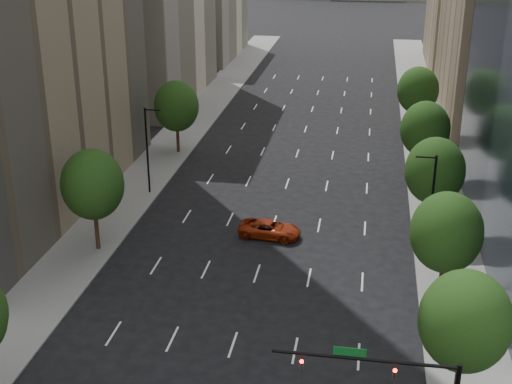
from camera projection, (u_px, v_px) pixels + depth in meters
The scene contains 15 objects.
sidewalk_left at pixel (114, 211), 67.73m from camera, with size 6.00×200.00×0.15m, color slate.
sidewalk_right at pixel (446, 233), 63.08m from camera, with size 6.00×200.00×0.15m, color slate.
filler_left at pixel (200, 9), 135.36m from camera, with size 14.00×26.00×18.00m, color beige.
parking_tan_right at pixel (506, 6), 92.68m from camera, with size 14.00×30.00×30.00m, color #8C7759.
filler_right at pixel (470, 23), 125.50m from camera, with size 14.00×26.00×16.00m, color #8C7759.
tree_right_1 at pixel (465, 321), 39.22m from camera, with size 5.20×5.20×8.75m.
tree_right_2 at pixel (446, 233), 50.26m from camera, with size 5.20×5.20×8.61m.
tree_right_3 at pixel (435, 171), 61.13m from camera, with size 5.20×5.20×8.89m.
tree_right_4 at pixel (425, 129), 74.10m from camera, with size 5.20×5.20×8.46m.
tree_right_5 at pixel (418, 90), 88.64m from camera, with size 5.20×5.20×8.75m.
tree_left_1 at pixel (93, 184), 57.98m from camera, with size 5.20×5.20×8.97m.
tree_left_2 at pixel (176, 106), 81.88m from camera, with size 5.20×5.20×8.68m.
streetlight_rn at pixel (431, 204), 57.03m from camera, with size 1.70×0.20×9.00m.
streetlight_ln at pixel (148, 148), 70.21m from camera, with size 1.70×0.20×9.00m.
car_red_far at pixel (270, 229), 62.25m from camera, with size 2.52×5.47×1.52m, color maroon.
Camera 1 is at (7.97, 0.89, 27.10)m, focal length 49.62 mm.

